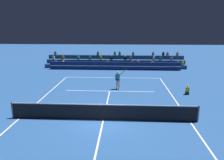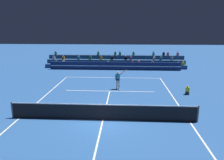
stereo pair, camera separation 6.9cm
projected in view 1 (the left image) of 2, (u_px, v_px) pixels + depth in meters
ground_plane at (103, 120)px, 14.03m from camera, size 120.00×120.00×0.00m
court_lines at (103, 120)px, 14.03m from camera, size 11.10×23.90×0.01m
tennis_net at (103, 112)px, 13.90m from camera, size 12.00×0.10×1.10m
sponsor_banner_wall at (114, 66)px, 30.04m from camera, size 18.00×0.26×1.10m
bleacher_stand at (115, 62)px, 32.47m from camera, size 20.18×2.85×2.28m
ball_kid_courtside at (187, 91)px, 19.18m from camera, size 0.30×0.36×0.84m
tennis_player at (118, 79)px, 20.68m from camera, size 1.35×0.45×2.27m
tennis_ball at (136, 101)px, 17.36m from camera, size 0.07×0.07×0.07m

